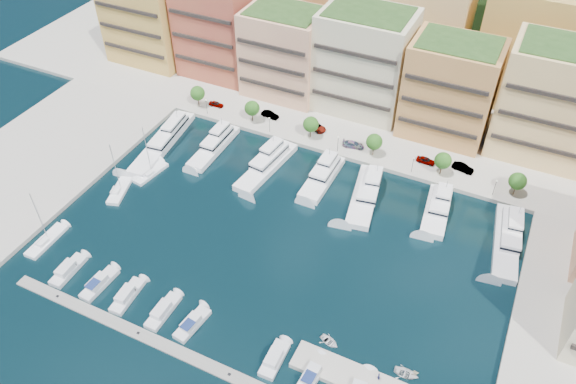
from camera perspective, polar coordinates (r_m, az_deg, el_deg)
name	(u,v)px	position (r m, az deg, el deg)	size (l,w,h in m)	color
ground	(279,241)	(112.89, -0.94, -4.98)	(400.00, 400.00, 0.00)	black
north_quay	(379,92)	(158.43, 9.24, 10.01)	(220.00, 64.00, 2.00)	#9E998E
west_quay	(18,177)	(141.08, -25.71, 1.36)	(34.00, 76.00, 2.00)	#9E998E
hillside	(426,22)	(199.86, 13.84, 16.41)	(240.00, 40.00, 58.00)	#1B3616
south_pontoon	(183,354)	(98.71, -10.66, -15.88)	(72.00, 2.20, 0.35)	gray
apartment_0	(148,17)	(170.51, -14.05, 16.82)	(22.00, 16.50, 24.80)	gold
apartment_1	(218,26)	(159.54, -7.11, 16.35)	(20.00, 16.50, 26.80)	#B35E3B
apartment_2	(285,53)	(149.56, -0.35, 13.98)	(20.00, 15.50, 22.80)	#F3B488
apartment_3	(364,61)	(143.67, 7.76, 13.02)	(22.00, 16.50, 25.80)	beige
apartment_4	(450,89)	(138.39, 16.13, 10.00)	(20.00, 15.50, 23.80)	tan
apartment_5	(552,102)	(138.73, 25.24, 8.28)	(22.00, 16.50, 26.80)	#EFC77F
backblock_1	(315,3)	(168.45, 2.77, 18.67)	(26.00, 18.00, 30.00)	tan
backblock_2	(418,23)	(160.22, 13.07, 16.39)	(26.00, 18.00, 30.00)	#EFC77F
backblock_3	(535,46)	(157.37, 23.81, 13.42)	(26.00, 18.00, 30.00)	gold
tree_0	(198,93)	(148.70, -9.18, 9.87)	(3.80, 3.80, 5.65)	#473323
tree_1	(252,108)	(141.30, -3.67, 8.49)	(3.80, 3.80, 5.65)	#473323
tree_2	(311,124)	(135.39, 2.33, 6.88)	(3.80, 3.80, 5.65)	#473323
tree_3	(374,142)	(131.18, 8.76, 5.06)	(3.80, 3.80, 5.65)	#473323
tree_4	(443,161)	(128.83, 15.47, 3.09)	(3.80, 3.80, 5.65)	#473323
tree_5	(518,181)	(128.44, 22.30, 1.03)	(3.80, 3.80, 5.65)	#473323
lamppost_0	(206,104)	(145.62, -8.29, 8.80)	(0.30, 0.30, 4.20)	black
lamppost_1	(269,122)	(137.73, -1.90, 7.11)	(0.30, 0.30, 4.20)	black
lamppost_2	(338,141)	(131.85, 5.11, 5.15)	(0.30, 0.30, 4.20)	black
lamppost_3	(413,162)	(128.24, 12.59, 2.96)	(0.30, 0.30, 4.20)	black
lamppost_4	(495,185)	(127.09, 20.32, 0.63)	(0.30, 0.30, 4.20)	black
yacht_0	(165,139)	(139.68, -12.41, 5.28)	(7.66, 26.21, 7.30)	white
yacht_1	(215,145)	(135.96, -7.41, 4.79)	(4.50, 18.16, 7.30)	white
yacht_2	(268,163)	(129.20, -2.06, 2.95)	(6.75, 20.55, 7.30)	white
yacht_3	(323,175)	(126.20, 3.59, 1.78)	(4.80, 16.38, 7.30)	white
yacht_4	(366,193)	(122.63, 7.92, -0.11)	(8.35, 20.24, 7.30)	white
yacht_5	(438,208)	(122.03, 14.97, -1.56)	(6.44, 15.73, 7.30)	white
yacht_6	(507,238)	(120.02, 21.40, -4.34)	(7.19, 21.19, 7.30)	white
cruiser_0	(68,270)	(114.86, -21.43, -7.42)	(2.99, 8.21, 2.55)	silver
cruiser_1	(99,284)	(110.64, -18.63, -8.84)	(2.96, 8.34, 2.66)	silver
cruiser_2	(127,296)	(107.34, -16.02, -10.11)	(3.13, 8.26, 2.55)	silver
cruiser_3	(163,311)	(103.65, -12.58, -11.76)	(2.56, 8.12, 2.55)	silver
cruiser_4	(192,324)	(101.09, -9.73, -13.08)	(3.43, 7.86, 2.66)	silver
cruiser_6	(274,360)	(95.99, -1.41, -16.65)	(2.88, 7.20, 2.55)	silver
cruiser_7	(311,376)	(94.54, 2.39, -18.14)	(2.96, 7.61, 2.66)	silver
sailboat_1	(120,191)	(128.51, -16.74, 0.07)	(5.28, 9.23, 13.20)	white
sailboat_2	(151,173)	(131.47, -13.79, 1.86)	(4.07, 9.14, 13.20)	white
sailboat_0	(46,241)	(122.29, -23.33, -4.62)	(3.04, 9.67, 13.20)	white
tender_3	(414,373)	(97.05, 12.70, -17.48)	(1.34, 1.55, 0.82)	beige
tender_2	(406,374)	(96.70, 11.92, -17.62)	(2.84, 3.98, 0.82)	silver
tender_0	(329,342)	(98.24, 4.21, -14.92)	(2.52, 3.53, 0.73)	white
car_0	(216,104)	(149.45, -7.30, 8.86)	(1.57, 3.89, 1.33)	gray
car_1	(270,115)	(144.04, -1.84, 7.85)	(1.62, 4.63, 1.53)	gray
car_2	(316,126)	(139.91, 2.86, 6.68)	(2.62, 5.68, 1.58)	gray
car_3	(353,144)	(134.72, 6.64, 4.82)	(2.06, 5.08, 1.47)	gray
car_4	(426,160)	(132.95, 13.81, 3.15)	(1.72, 4.27, 1.46)	gray
car_5	(463,168)	(132.92, 17.34, 2.37)	(1.70, 4.86, 1.60)	gray
person_0	(379,376)	(94.05, 9.21, -18.01)	(0.60, 0.39, 1.63)	#27284E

